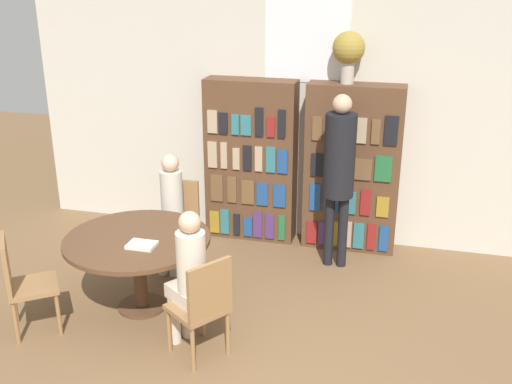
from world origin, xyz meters
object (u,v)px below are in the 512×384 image
(reading_table, at_px, (138,248))
(seated_reader_right, at_px, (188,274))
(flower_vase, at_px, (349,50))
(librarian_standing, at_px, (339,163))
(bookshelf_right, at_px, (352,169))
(chair_near_camera, at_px, (22,280))
(chair_left_side, at_px, (178,218))
(chair_far_side, at_px, (203,304))
(bookshelf_left, at_px, (251,161))
(seated_reader_left, at_px, (171,208))

(reading_table, xyz_separation_m, seated_reader_right, (0.66, -0.46, 0.07))
(flower_vase, distance_m, librarian_standing, 1.16)
(bookshelf_right, bearing_deg, seated_reader_right, -114.50)
(flower_vase, bearing_deg, reading_table, -131.12)
(flower_vase, xyz_separation_m, chair_near_camera, (-2.38, -2.41, -1.68))
(bookshelf_right, bearing_deg, chair_left_side, -154.29)
(chair_left_side, bearing_deg, seated_reader_right, 113.98)
(reading_table, relative_size, librarian_standing, 0.71)
(chair_far_side, bearing_deg, flower_vase, 17.08)
(bookshelf_left, bearing_deg, seated_reader_left, -119.44)
(bookshelf_left, bearing_deg, reading_table, -107.11)
(flower_vase, distance_m, chair_left_side, 2.46)
(bookshelf_left, relative_size, bookshelf_right, 1.00)
(chair_near_camera, distance_m, chair_far_side, 1.60)
(reading_table, relative_size, seated_reader_right, 1.06)
(seated_reader_left, bearing_deg, flower_vase, -148.47)
(seated_reader_left, bearing_deg, bookshelf_right, -150.25)
(chair_near_camera, relative_size, chair_left_side, 1.00)
(bookshelf_left, xyz_separation_m, chair_left_side, (-0.57, -0.82, -0.42))
(flower_vase, bearing_deg, bookshelf_left, -179.73)
(chair_left_side, bearing_deg, reading_table, 90.00)
(flower_vase, relative_size, seated_reader_left, 0.43)
(bookshelf_right, relative_size, librarian_standing, 1.01)
(seated_reader_left, height_order, librarian_standing, librarian_standing)
(bookshelf_left, bearing_deg, chair_left_side, -124.85)
(seated_reader_left, bearing_deg, seated_reader_right, 117.02)
(bookshelf_right, xyz_separation_m, seated_reader_left, (-1.71, -1.01, -0.23))
(seated_reader_right, bearing_deg, bookshelf_right, 10.62)
(reading_table, height_order, seated_reader_right, seated_reader_right)
(reading_table, bearing_deg, bookshelf_left, 72.89)
(chair_left_side, height_order, seated_reader_left, seated_reader_left)
(chair_left_side, height_order, chair_far_side, same)
(flower_vase, height_order, reading_table, flower_vase)
(flower_vase, bearing_deg, chair_left_side, -152.67)
(bookshelf_right, height_order, flower_vase, flower_vase)
(chair_near_camera, relative_size, librarian_standing, 0.48)
(reading_table, xyz_separation_m, librarian_standing, (1.61, 1.31, 0.52))
(chair_near_camera, relative_size, seated_reader_right, 0.72)
(reading_table, distance_m, chair_far_side, 1.00)
(reading_table, height_order, chair_near_camera, chair_near_camera)
(chair_near_camera, height_order, librarian_standing, librarian_standing)
(seated_reader_right, bearing_deg, chair_left_side, 59.98)
(seated_reader_left, distance_m, librarian_standing, 1.76)
(flower_vase, xyz_separation_m, seated_reader_left, (-1.60, -1.01, -1.49))
(seated_reader_left, bearing_deg, librarian_standing, -163.47)
(flower_vase, relative_size, chair_far_side, 0.60)
(reading_table, bearing_deg, librarian_standing, 39.16)
(chair_left_side, distance_m, chair_far_side, 1.76)
(bookshelf_left, distance_m, flower_vase, 1.62)
(chair_near_camera, height_order, chair_left_side, same)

